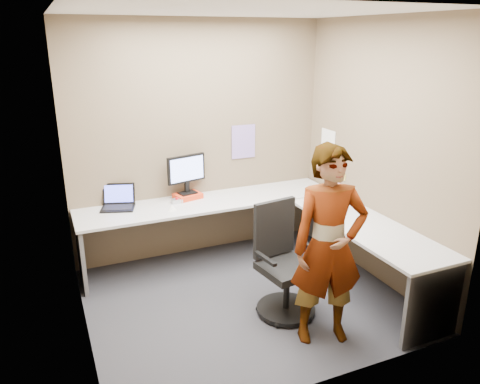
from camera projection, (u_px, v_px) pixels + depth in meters
name	position (u px, v px, depth m)	size (l,w,h in m)	color
ground	(245.00, 299.00, 4.67)	(3.00, 3.00, 0.00)	#26252A
wall_back	(199.00, 141.00, 5.38)	(3.00, 3.00, 0.00)	brown
wall_right	(378.00, 154.00, 4.81)	(2.70, 2.70, 0.00)	brown
wall_left	(72.00, 190.00, 3.68)	(2.70, 2.70, 0.00)	brown
ceiling	(246.00, 10.00, 3.82)	(3.00, 3.00, 0.00)	white
desk	(268.00, 225.00, 4.99)	(2.98, 2.58, 0.73)	#BBBBBB
paper_ream	(188.00, 196.00, 5.36)	(0.29, 0.22, 0.06)	red
monitor	(186.00, 171.00, 5.28)	(0.46, 0.18, 0.44)	black
laptop	(118.00, 202.00, 5.07)	(0.42, 0.38, 0.25)	black
trackball_mouse	(177.00, 201.00, 5.21)	(0.12, 0.08, 0.07)	#B7B7BC
origami	(172.00, 207.00, 5.00)	(0.10, 0.10, 0.06)	white
stapler	(320.00, 196.00, 5.35)	(0.15, 0.04, 0.06)	black
flower	(331.00, 194.00, 5.07)	(0.07, 0.07, 0.22)	brown
calendar_purple	(243.00, 142.00, 5.59)	(0.30, 0.01, 0.40)	#846BB7
calendar_white	(328.00, 145.00, 5.62)	(0.01, 0.28, 0.38)	white
sticky_note_a	(343.00, 177.00, 5.41)	(0.01, 0.07, 0.07)	#F2E059
sticky_note_b	(340.00, 186.00, 5.50)	(0.01, 0.07, 0.07)	pink
sticky_note_c	(346.00, 191.00, 5.40)	(0.01, 0.07, 0.07)	pink
sticky_note_d	(336.00, 176.00, 5.55)	(0.01, 0.07, 0.07)	#F2E059
office_chair	(283.00, 270.00, 4.37)	(0.57, 0.56, 1.05)	black
person	(329.00, 247.00, 3.84)	(0.63, 0.41, 1.72)	#999399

